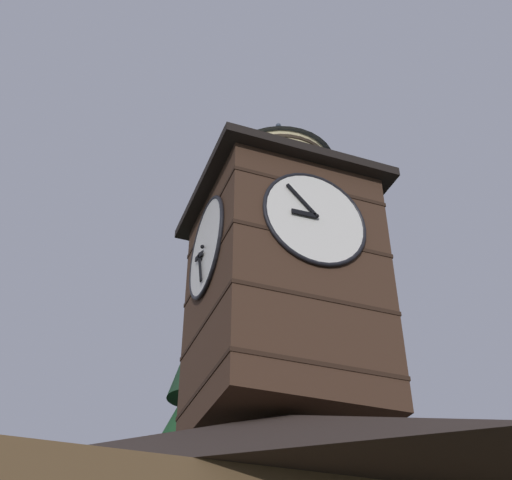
# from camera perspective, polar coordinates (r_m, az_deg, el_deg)

# --- Properties ---
(clock_tower) EXTENTS (4.68, 4.68, 9.46)m
(clock_tower) POSITION_cam_1_polar(r_m,az_deg,el_deg) (17.32, 2.17, -2.61)
(clock_tower) COLOR #422B1E
(clock_tower) RESTS_ON building_main
(flying_bird_low) EXTENTS (0.27, 0.73, 0.15)m
(flying_bird_low) POSITION_cam_1_polar(r_m,az_deg,el_deg) (25.04, 1.93, 6.21)
(flying_bird_low) COLOR black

